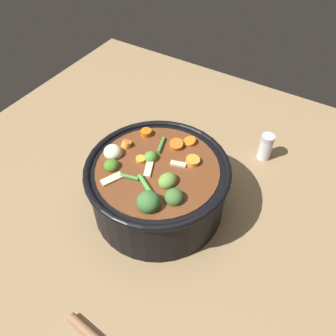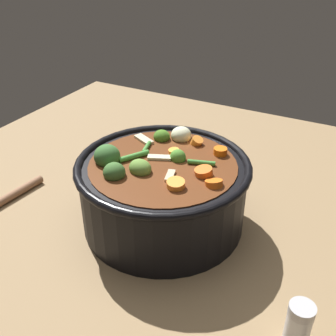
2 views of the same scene
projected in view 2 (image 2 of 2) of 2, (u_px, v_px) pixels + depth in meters
The scene contains 3 objects.
ground_plane at pixel (163, 221), 0.71m from camera, with size 1.10×1.10×0.00m, color #8C704C.
cooking_pot at pixel (163, 191), 0.68m from camera, with size 0.29×0.29×0.15m.
salt_shaker at pixel (298, 326), 0.48m from camera, with size 0.03×0.03×0.07m.
Camera 2 is at (-0.27, 0.49, 0.44)m, focal length 43.29 mm.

